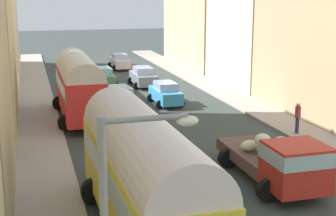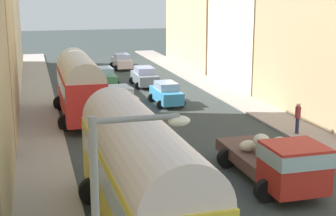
{
  "view_description": "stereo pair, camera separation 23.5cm",
  "coord_description": "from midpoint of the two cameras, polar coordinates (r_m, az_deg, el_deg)",
  "views": [
    {
      "loc": [
        -7.71,
        -3.4,
        7.9
      ],
      "look_at": [
        0.0,
        23.55,
        1.3
      ],
      "focal_mm": 52.83,
      "sensor_mm": 36.0,
      "label": 1
    },
    {
      "loc": [
        -7.48,
        -3.47,
        7.9
      ],
      "look_at": [
        0.0,
        23.55,
        1.3
      ],
      "focal_mm": 52.83,
      "sensor_mm": 36.0,
      "label": 2
    }
  ],
  "objects": [
    {
      "name": "ground_plane",
      "position": [
        32.35,
        -1.89,
        -0.89
      ],
      "size": [
        154.0,
        154.0,
        0.0
      ],
      "primitive_type": "plane",
      "color": "#333B3A"
    },
    {
      "name": "sidewalk_right",
      "position": [
        34.76,
        9.78,
        0.04
      ],
      "size": [
        2.5,
        70.0,
        0.14
      ],
      "primitive_type": "cube",
      "color": "#A1948D",
      "rests_on": "ground"
    },
    {
      "name": "car_0",
      "position": [
        35.35,
        -0.49,
        1.69
      ],
      "size": [
        2.15,
        3.87,
        1.64
      ],
      "color": "#3790CC",
      "rests_on": "ground"
    },
    {
      "name": "cargo_truck_0",
      "position": [
        20.79,
        12.44,
        -5.88
      ],
      "size": [
        3.08,
        6.59,
        2.25
      ],
      "color": "#B0261E",
      "rests_on": "ground"
    },
    {
      "name": "car_5",
      "position": [
        34.62,
        -5.81,
        1.28
      ],
      "size": [
        2.41,
        4.27,
        1.49
      ],
      "color": "white",
      "rests_on": "ground"
    },
    {
      "name": "car_4",
      "position": [
        21.36,
        -0.13,
        -6.22
      ],
      "size": [
        2.4,
        4.25,
        1.56
      ],
      "color": "#AC2D30",
      "rests_on": "ground"
    },
    {
      "name": "car_1",
      "position": [
        42.44,
        -3.05,
        3.64
      ],
      "size": [
        2.28,
        4.27,
        1.65
      ],
      "color": "gray",
      "rests_on": "ground"
    },
    {
      "name": "car_6",
      "position": [
        43.11,
        -7.78,
        3.63
      ],
      "size": [
        2.38,
        4.11,
        1.56
      ],
      "color": "#4D8F59",
      "rests_on": "ground"
    },
    {
      "name": "car_2",
      "position": [
        52.18,
        -5.7,
        5.37
      ],
      "size": [
        2.18,
        4.09,
        1.59
      ],
      "color": "silver",
      "rests_on": "ground"
    },
    {
      "name": "parked_bus_1",
      "position": [
        31.6,
        -10.42,
        2.79
      ],
      "size": [
        3.2,
        8.72,
        4.1
      ],
      "color": "red",
      "rests_on": "ground"
    },
    {
      "name": "building_right_4",
      "position": [
        54.75,
        4.16,
        10.58
      ],
      "size": [
        5.84,
        14.29,
        10.71
      ],
      "color": "tan",
      "rests_on": "ground"
    },
    {
      "name": "sidewalk_left",
      "position": [
        31.43,
        -14.82,
        -1.63
      ],
      "size": [
        2.5,
        70.0,
        0.14
      ],
      "primitive_type": "cube",
      "color": "#A59C94",
      "rests_on": "ground"
    },
    {
      "name": "building_right_2",
      "position": [
        33.98,
        17.99,
        9.02
      ],
      "size": [
        6.05,
        10.97,
        11.48
      ],
      "color": "tan",
      "rests_on": "ground"
    },
    {
      "name": "parked_bus_0",
      "position": [
        16.02,
        -3.33,
        -7.2
      ],
      "size": [
        3.46,
        9.91,
        4.18
      ],
      "color": "yellow",
      "rests_on": "ground"
    },
    {
      "name": "building_right_3",
      "position": [
        43.15,
        9.84,
        9.97
      ],
      "size": [
        5.13,
        9.83,
        11.15
      ],
      "color": "beige",
      "rests_on": "ground"
    },
    {
      "name": "pedestrian_4",
      "position": [
        28.54,
        14.5,
        -0.94
      ],
      "size": [
        0.38,
        0.38,
        1.91
      ],
      "color": "#282A4B",
      "rests_on": "ground"
    }
  ]
}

